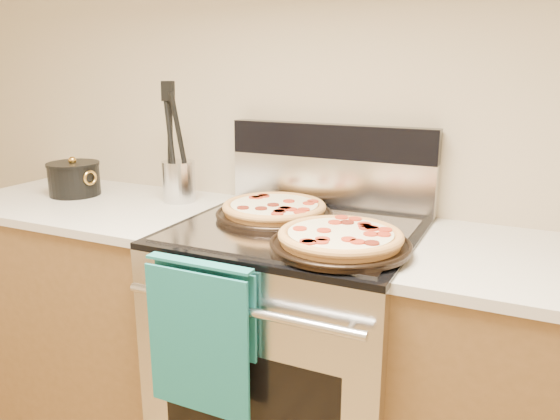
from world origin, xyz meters
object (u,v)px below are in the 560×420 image
at_px(pepperoni_pizza_front, 340,240).
at_px(utensil_crock, 179,181).
at_px(range_body, 295,360).
at_px(pepperoni_pizza_back, 274,210).
at_px(saucepan, 74,180).

relative_size(pepperoni_pizza_front, utensil_crock, 2.49).
height_order(range_body, utensil_crock, utensil_crock).
relative_size(pepperoni_pizza_back, utensil_crock, 2.47).
xyz_separation_m(range_body, saucepan, (-1.01, 0.08, 0.52)).
bearing_deg(range_body, pepperoni_pizza_front, -35.69).
height_order(range_body, saucepan, saucepan).
bearing_deg(saucepan, utensil_crock, 12.00).
bearing_deg(pepperoni_pizza_back, range_body, -31.33).
bearing_deg(pepperoni_pizza_front, pepperoni_pizza_back, 145.79).
relative_size(pepperoni_pizza_front, saucepan, 1.96).
bearing_deg(utensil_crock, range_body, -16.81).
distance_m(pepperoni_pizza_front, utensil_crock, 0.83).
xyz_separation_m(pepperoni_pizza_back, utensil_crock, (-0.46, 0.11, 0.04)).
distance_m(pepperoni_pizza_back, pepperoni_pizza_front, 0.37).
relative_size(range_body, pepperoni_pizza_back, 2.33).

